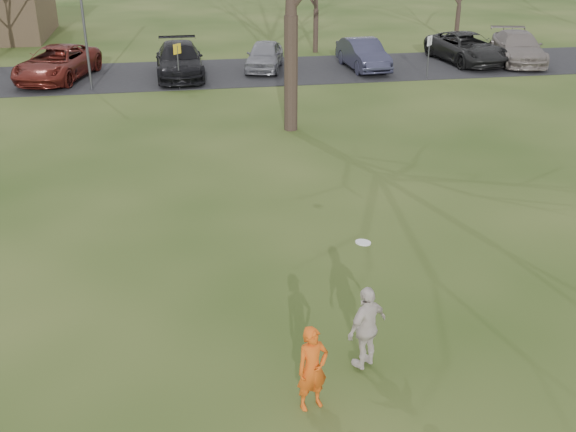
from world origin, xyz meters
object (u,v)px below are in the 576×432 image
(car_5, at_px, (363,54))
(lamp_post, at_px, (81,1))
(car_4, at_px, (265,55))
(player_defender, at_px, (312,369))
(car_2, at_px, (57,63))
(catching_play, at_px, (367,327))
(car_6, at_px, (467,48))
(car_3, at_px, (179,60))
(car_7, at_px, (518,48))

(car_5, bearing_deg, lamp_post, -175.28)
(car_4, relative_size, lamp_post, 0.67)
(player_defender, distance_m, car_2, 26.32)
(car_2, bearing_deg, player_defender, -57.19)
(player_defender, height_order, car_2, car_2)
(player_defender, height_order, catching_play, catching_play)
(catching_play, distance_m, lamp_post, 23.33)
(car_2, height_order, lamp_post, lamp_post)
(car_4, height_order, car_6, car_6)
(player_defender, bearing_deg, car_3, 76.65)
(lamp_post, bearing_deg, car_6, 7.95)
(player_defender, relative_size, car_2, 0.27)
(player_defender, relative_size, catching_play, 0.63)
(lamp_post, bearing_deg, car_7, 5.74)
(car_2, xyz_separation_m, car_5, (15.22, -0.21, -0.04))
(catching_play, bearing_deg, player_defender, -143.32)
(lamp_post, bearing_deg, car_3, 25.49)
(car_4, distance_m, car_7, 13.63)
(player_defender, xyz_separation_m, catching_play, (1.17, 0.87, 0.11))
(car_6, relative_size, lamp_post, 0.89)
(car_6, distance_m, lamp_post, 19.81)
(car_6, bearing_deg, car_2, 174.04)
(car_7, bearing_deg, player_defender, -110.21)
(car_3, xyz_separation_m, catching_play, (2.72, -24.05, 0.04))
(car_7, height_order, lamp_post, lamp_post)
(car_7, xyz_separation_m, lamp_post, (-22.06, -2.22, 3.14))
(car_4, xyz_separation_m, car_5, (5.03, -0.74, 0.04))
(car_2, xyz_separation_m, car_4, (10.19, 0.53, -0.07))
(car_4, bearing_deg, lamp_post, -146.49)
(car_3, height_order, lamp_post, lamp_post)
(car_4, bearing_deg, car_5, 6.70)
(car_3, height_order, car_7, car_3)
(player_defender, height_order, car_3, car_3)
(catching_play, bearing_deg, lamp_post, 107.13)
(car_2, xyz_separation_m, car_6, (21.12, 0.41, -0.02))
(car_3, distance_m, catching_play, 24.21)
(car_5, height_order, car_6, car_6)
(car_2, bearing_deg, car_6, 17.63)
(car_5, relative_size, car_7, 0.84)
(car_7, bearing_deg, lamp_post, -161.37)
(car_4, height_order, car_5, car_5)
(car_2, bearing_deg, catching_play, -54.16)
(lamp_post, bearing_deg, player_defender, -76.21)
(player_defender, relative_size, car_6, 0.28)
(car_3, bearing_deg, car_7, 0.34)
(car_6, height_order, catching_play, catching_play)
(car_5, distance_m, catching_play, 25.08)
(car_7, height_order, catching_play, catching_play)
(car_5, distance_m, car_7, 8.59)
(car_6, bearing_deg, car_4, 172.33)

